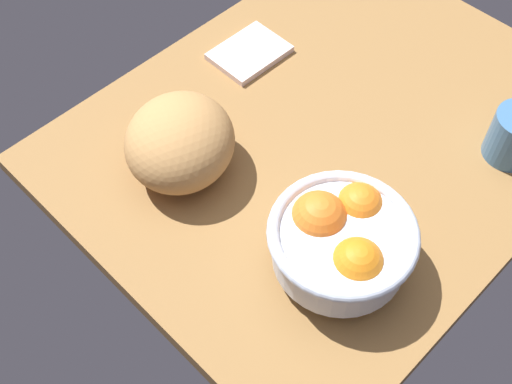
{
  "coord_description": "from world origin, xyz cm",
  "views": [
    {
      "loc": [
        54.74,
        38.25,
        75.53
      ],
      "look_at": [
        19.16,
        2.65,
        5.0
      ],
      "focal_mm": 45.9,
      "sensor_mm": 36.0,
      "label": 1
    }
  ],
  "objects": [
    {
      "name": "fruit_bowl",
      "position": [
        17.2,
        15.7,
        5.8
      ],
      "size": [
        18.79,
        18.79,
        10.39
      ],
      "color": "silver",
      "rests_on": "ground"
    },
    {
      "name": "bread_loaf",
      "position": [
        20.85,
        -10.68,
        5.5
      ],
      "size": [
        22.31,
        21.91,
        11.0
      ],
      "primitive_type": "ellipsoid",
      "rotation": [
        0.0,
        0.0,
        0.57
      ],
      "color": "tan",
      "rests_on": "ground"
    },
    {
      "name": "napkin_folded",
      "position": [
        -2.45,
        -20.52,
        0.55
      ],
      "size": [
        12.11,
        9.26,
        1.09
      ],
      "primitive_type": "cube",
      "rotation": [
        0.0,
        0.0,
        -0.01
      ],
      "color": "silver",
      "rests_on": "ground"
    },
    {
      "name": "ground_plane",
      "position": [
        0.0,
        0.0,
        -1.5
      ],
      "size": [
        78.83,
        63.26,
        3.0
      ],
      "primitive_type": "cube",
      "color": "olive"
    }
  ]
}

